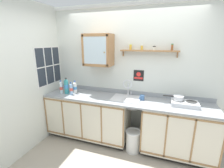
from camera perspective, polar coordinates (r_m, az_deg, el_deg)
floor at (r=3.07m, az=2.12°, el=-24.25°), size 6.15×6.15×0.00m
back_wall at (r=3.11m, az=6.06°, el=3.57°), size 3.75×0.07×2.64m
side_wall_left at (r=3.10m, az=-28.95°, el=1.51°), size 0.05×3.47×2.64m
lower_cabinet_run at (r=3.34m, az=-8.40°, el=-11.59°), size 1.66×0.63×0.90m
lower_cabinet_run_right at (r=3.05m, az=22.83°, el=-15.51°), size 1.19×0.63×0.90m
countertop at (r=2.91m, az=4.35°, el=-5.71°), size 3.11×0.65×0.03m
backsplash at (r=3.17m, az=5.73°, el=-2.94°), size 3.11×0.02×0.08m
sink at (r=2.94m, az=5.17°, el=-5.60°), size 0.52×0.46×0.46m
hot_plate_stove at (r=2.86m, az=25.02°, el=-6.46°), size 0.42×0.28×0.07m
saucepan at (r=2.84m, az=23.02°, el=-4.64°), size 0.33×0.16×0.08m
bottle_opaque_white_0 at (r=3.27m, az=-13.35°, el=-1.24°), size 0.08×0.08×0.26m
bottle_detergent_teal_1 at (r=3.27m, az=-16.34°, el=-0.80°), size 0.09×0.09×0.33m
bottle_water_clear_2 at (r=3.34m, az=-18.07°, el=-1.22°), size 0.06×0.06×0.27m
bottle_water_blue_3 at (r=3.20m, az=-14.71°, el=-1.76°), size 0.06×0.06×0.26m
mug at (r=2.89m, az=10.92°, el=-4.83°), size 0.09×0.11×0.09m
wall_cabinet at (r=3.04m, az=-5.02°, el=12.25°), size 0.54×0.35×0.59m
spice_shelf at (r=2.90m, az=13.29°, el=11.89°), size 1.02×0.14×0.23m
warning_sign at (r=3.04m, az=9.70°, el=3.03°), size 0.19×0.01×0.21m
window at (r=3.44m, az=-22.10°, el=6.13°), size 0.03×0.70×0.77m
trash_bin at (r=3.04m, az=7.69°, el=-19.80°), size 0.28×0.28×0.41m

